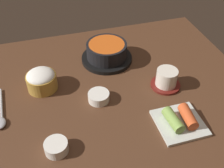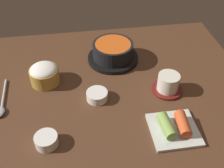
{
  "view_description": "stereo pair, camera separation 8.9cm",
  "coord_description": "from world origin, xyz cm",
  "views": [
    {
      "loc": [
        -16.68,
        -65.97,
        63.58
      ],
      "look_at": [
        2.0,
        -2.0,
        5.0
      ],
      "focal_mm": 43.6,
      "sensor_mm": 36.0,
      "label": 1
    },
    {
      "loc": [
        -8.03,
        -67.88,
        63.58
      ],
      "look_at": [
        2.0,
        -2.0,
        5.0
      ],
      "focal_mm": 43.6,
      "sensor_mm": 36.0,
      "label": 2
    }
  ],
  "objects": [
    {
      "name": "dining_table",
      "position": [
        0.0,
        0.0,
        1.0
      ],
      "size": [
        100.0,
        76.0,
        2.0
      ],
      "primitive_type": "cube",
      "color": "#4C2D1C",
      "rests_on": "ground"
    },
    {
      "name": "stone_pot",
      "position": [
        4.99,
        15.32,
        5.45
      ],
      "size": [
        19.05,
        19.05,
        7.13
      ],
      "color": "black",
      "rests_on": "dining_table"
    },
    {
      "name": "rice_bowl",
      "position": [
        -19.92,
        5.93,
        5.61
      ],
      "size": [
        9.96,
        9.96,
        7.07
      ],
      "color": "#B78C38",
      "rests_on": "dining_table"
    },
    {
      "name": "tea_cup_with_saucer",
      "position": [
        20.14,
        -4.63,
        5.04
      ],
      "size": [
        10.05,
        10.05,
        6.48
      ],
      "color": "maroon",
      "rests_on": "dining_table"
    },
    {
      "name": "banchan_cup_center",
      "position": [
        -3.29,
        -5.03,
        3.55
      ],
      "size": [
        6.85,
        6.85,
        2.87
      ],
      "color": "white",
      "rests_on": "dining_table"
    },
    {
      "name": "kimchi_plate",
      "position": [
        16.92,
        -21.41,
        3.53
      ],
      "size": [
        13.4,
        13.4,
        4.25
      ],
      "color": "silver",
      "rests_on": "dining_table"
    },
    {
      "name": "side_bowl_near",
      "position": [
        -18.81,
        -20.59,
        3.7
      ],
      "size": [
        6.39,
        6.39,
        3.16
      ],
      "color": "white",
      "rests_on": "dining_table"
    },
    {
      "name": "spoon",
      "position": [
        -33.51,
        -4.5,
        2.62
      ],
      "size": [
        3.6,
        17.8,
        1.35
      ],
      "color": "#B7B7BC",
      "rests_on": "dining_table"
    }
  ]
}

